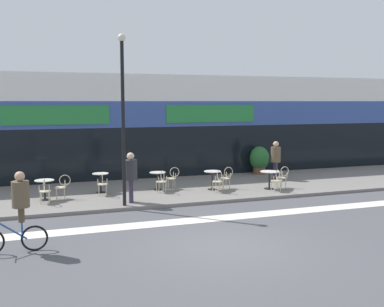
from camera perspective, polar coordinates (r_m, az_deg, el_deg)
ground_plane at (r=11.85m, az=3.88°, el=-11.63°), size 120.00×120.00×0.00m
sidewalk_slab at (r=18.52m, az=-4.90°, el=-4.76°), size 40.00×5.50×0.12m
storefront_facade at (r=22.78m, az=-7.86°, el=3.46°), size 40.00×4.06×4.96m
bike_lane_stripe at (r=14.18m, az=-0.25°, el=-8.52°), size 36.00×0.70×0.01m
bistro_table_0 at (r=17.26m, az=-18.22°, el=-3.91°), size 0.70×0.70×0.75m
bistro_table_1 at (r=18.09m, az=-11.54°, el=-3.19°), size 0.64×0.64×0.78m
bistro_table_2 at (r=18.33m, az=-4.39°, el=-3.04°), size 0.65×0.65×0.73m
bistro_table_3 at (r=18.33m, az=2.61°, el=-2.93°), size 0.69×0.69×0.77m
bistro_table_4 at (r=18.74m, az=9.81°, el=-2.86°), size 0.76×0.76×0.74m
cafe_chair_0_near at (r=16.64m, az=-18.21°, el=-4.35°), size 0.45×0.60×0.90m
cafe_chair_0_side at (r=17.27m, az=-16.14°, el=-3.88°), size 0.58×0.41×0.90m
cafe_chair_1_near at (r=17.49m, az=-11.30°, el=-3.62°), size 0.45×0.60×0.90m
cafe_chair_2_near at (r=17.73m, az=-3.86°, el=-3.36°), size 0.42×0.59×0.90m
cafe_chair_2_side at (r=18.49m, az=-2.51°, el=-2.94°), size 0.58×0.41×0.90m
cafe_chair_3_near at (r=17.77m, az=3.37°, el=-3.34°), size 0.43×0.59×0.90m
cafe_chair_3_side at (r=18.58m, az=4.39°, el=-2.91°), size 0.59×0.44×0.90m
cafe_chair_4_near at (r=18.20m, az=10.73°, el=-3.21°), size 0.44×0.59×0.90m
cafe_chair_4_side at (r=19.05m, az=11.44°, el=-2.78°), size 0.59×0.44×0.90m
planter_pot at (r=22.54m, az=8.55°, el=-0.75°), size 0.97×0.97×1.37m
lamp_post at (r=15.43m, az=-8.77°, el=5.58°), size 0.26×0.26×5.83m
cyclist_0 at (r=11.83m, az=-21.16°, el=-6.21°), size 1.66×0.48×2.02m
pedestrian_near_end at (r=21.03m, az=10.58°, el=-0.41°), size 0.54×0.54×1.77m
pedestrian_far_end at (r=16.10m, az=-7.78°, el=-2.45°), size 0.54×0.54×1.80m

